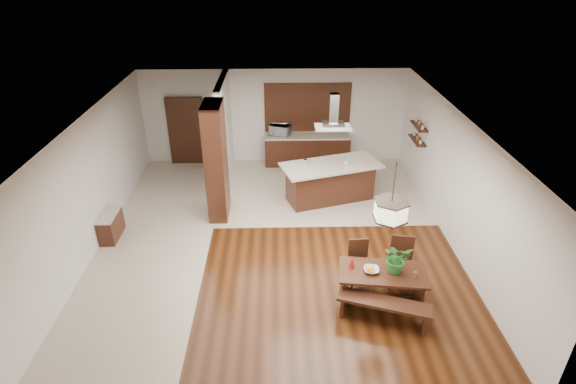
{
  "coord_description": "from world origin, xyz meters",
  "views": [
    {
      "loc": [
        0.08,
        -8.68,
        5.94
      ],
      "look_at": [
        0.3,
        0.0,
        1.25
      ],
      "focal_mm": 28.0,
      "sensor_mm": 36.0,
      "label": 1
    }
  ],
  "objects_px": {
    "foliage_plant": "(397,258)",
    "pendant_lantern": "(392,198)",
    "dining_bench": "(383,311)",
    "island_cup": "(346,163)",
    "dining_chair_left": "(359,263)",
    "dining_table": "(382,279)",
    "range_hood": "(334,111)",
    "microwave": "(280,130)",
    "dining_chair_right": "(401,263)",
    "hallway_console": "(111,225)",
    "fruit_bowl": "(371,270)",
    "kitchen_island": "(330,181)"
  },
  "relations": [
    {
      "from": "foliage_plant",
      "to": "pendant_lantern",
      "type": "bearing_deg",
      "value": -175.79
    },
    {
      "from": "dining_bench",
      "to": "island_cup",
      "type": "relative_size",
      "value": 12.47
    },
    {
      "from": "dining_bench",
      "to": "dining_chair_left",
      "type": "height_order",
      "value": "dining_chair_left"
    },
    {
      "from": "dining_table",
      "to": "range_hood",
      "type": "relative_size",
      "value": 1.9
    },
    {
      "from": "foliage_plant",
      "to": "range_hood",
      "type": "bearing_deg",
      "value": 101.04
    },
    {
      "from": "dining_table",
      "to": "dining_chair_left",
      "type": "height_order",
      "value": "dining_chair_left"
    },
    {
      "from": "dining_bench",
      "to": "foliage_plant",
      "type": "xyz_separation_m",
      "value": [
        0.3,
        0.59,
        0.72
      ]
    },
    {
      "from": "microwave",
      "to": "range_hood",
      "type": "bearing_deg",
      "value": -38.21
    },
    {
      "from": "island_cup",
      "to": "dining_bench",
      "type": "bearing_deg",
      "value": -88.87
    },
    {
      "from": "pendant_lantern",
      "to": "range_hood",
      "type": "relative_size",
      "value": 1.46
    },
    {
      "from": "dining_table",
      "to": "microwave",
      "type": "distance_m",
      "value": 6.62
    },
    {
      "from": "dining_chair_right",
      "to": "pendant_lantern",
      "type": "distance_m",
      "value": 1.84
    },
    {
      "from": "hallway_console",
      "to": "range_hood",
      "type": "bearing_deg",
      "value": 17.8
    },
    {
      "from": "hallway_console",
      "to": "fruit_bowl",
      "type": "bearing_deg",
      "value": -22.17
    },
    {
      "from": "foliage_plant",
      "to": "microwave",
      "type": "distance_m",
      "value": 6.65
    },
    {
      "from": "foliage_plant",
      "to": "microwave",
      "type": "bearing_deg",
      "value": 108.23
    },
    {
      "from": "pendant_lantern",
      "to": "foliage_plant",
      "type": "relative_size",
      "value": 2.32
    },
    {
      "from": "dining_chair_left",
      "to": "dining_table",
      "type": "bearing_deg",
      "value": -61.64
    },
    {
      "from": "kitchen_island",
      "to": "island_cup",
      "type": "distance_m",
      "value": 0.69
    },
    {
      "from": "hallway_console",
      "to": "pendant_lantern",
      "type": "relative_size",
      "value": 0.67
    },
    {
      "from": "dining_table",
      "to": "kitchen_island",
      "type": "bearing_deg",
      "value": 97.88
    },
    {
      "from": "kitchen_island",
      "to": "foliage_plant",
      "type": "bearing_deg",
      "value": -96.34
    },
    {
      "from": "hallway_console",
      "to": "foliage_plant",
      "type": "xyz_separation_m",
      "value": [
        6.05,
        -2.27,
        0.64
      ]
    },
    {
      "from": "pendant_lantern",
      "to": "dining_table",
      "type": "bearing_deg",
      "value": 0.0
    },
    {
      "from": "fruit_bowl",
      "to": "microwave",
      "type": "distance_m",
      "value": 6.54
    },
    {
      "from": "dining_bench",
      "to": "foliage_plant",
      "type": "height_order",
      "value": "foliage_plant"
    },
    {
      "from": "island_cup",
      "to": "dining_chair_left",
      "type": "bearing_deg",
      "value": -92.91
    },
    {
      "from": "hallway_console",
      "to": "microwave",
      "type": "distance_m",
      "value": 5.72
    },
    {
      "from": "dining_chair_right",
      "to": "microwave",
      "type": "xyz_separation_m",
      "value": [
        -2.32,
        5.89,
        0.6
      ]
    },
    {
      "from": "dining_table",
      "to": "microwave",
      "type": "xyz_separation_m",
      "value": [
        -1.85,
        6.33,
        0.62
      ]
    },
    {
      "from": "island_cup",
      "to": "hallway_console",
      "type": "bearing_deg",
      "value": -163.94
    },
    {
      "from": "dining_table",
      "to": "fruit_bowl",
      "type": "distance_m",
      "value": 0.31
    },
    {
      "from": "dining_chair_left",
      "to": "range_hood",
      "type": "bearing_deg",
      "value": 90.1
    },
    {
      "from": "dining_table",
      "to": "pendant_lantern",
      "type": "bearing_deg",
      "value": 0.0
    },
    {
      "from": "dining_chair_left",
      "to": "microwave",
      "type": "relative_size",
      "value": 1.53
    },
    {
      "from": "hallway_console",
      "to": "range_hood",
      "type": "height_order",
      "value": "range_hood"
    },
    {
      "from": "dining_table",
      "to": "dining_chair_right",
      "type": "bearing_deg",
      "value": 43.25
    },
    {
      "from": "pendant_lantern",
      "to": "fruit_bowl",
      "type": "relative_size",
      "value": 4.62
    },
    {
      "from": "fruit_bowl",
      "to": "island_cup",
      "type": "distance_m",
      "value": 3.94
    },
    {
      "from": "dining_chair_right",
      "to": "fruit_bowl",
      "type": "xyz_separation_m",
      "value": [
        -0.69,
        -0.43,
        0.19
      ]
    },
    {
      "from": "dining_bench",
      "to": "island_cup",
      "type": "bearing_deg",
      "value": 91.13
    },
    {
      "from": "hallway_console",
      "to": "dining_table",
      "type": "height_order",
      "value": "dining_table"
    },
    {
      "from": "dining_bench",
      "to": "fruit_bowl",
      "type": "relative_size",
      "value": 5.85
    },
    {
      "from": "dining_chair_left",
      "to": "dining_chair_right",
      "type": "xyz_separation_m",
      "value": [
        0.8,
        -0.1,
        0.06
      ]
    },
    {
      "from": "foliage_plant",
      "to": "dining_table",
      "type": "bearing_deg",
      "value": -175.79
    },
    {
      "from": "range_hood",
      "to": "pendant_lantern",
      "type": "bearing_deg",
      "value": -82.13
    },
    {
      "from": "island_cup",
      "to": "foliage_plant",
      "type": "bearing_deg",
      "value": -84.32
    },
    {
      "from": "kitchen_island",
      "to": "microwave",
      "type": "height_order",
      "value": "microwave"
    },
    {
      "from": "foliage_plant",
      "to": "microwave",
      "type": "xyz_separation_m",
      "value": [
        -2.08,
        6.31,
        0.16
      ]
    },
    {
      "from": "range_hood",
      "to": "island_cup",
      "type": "bearing_deg",
      "value": -9.39
    }
  ]
}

